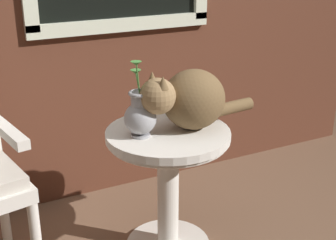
# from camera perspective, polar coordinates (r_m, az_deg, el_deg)

# --- Properties ---
(wicker_side_table) EXTENTS (0.55, 0.55, 0.61)m
(wicker_side_table) POSITION_cam_1_polar(r_m,az_deg,el_deg) (2.12, -0.00, -5.79)
(wicker_side_table) COLOR silver
(wicker_side_table) RESTS_ON ground_plane
(cat) EXTENTS (0.58, 0.29, 0.27)m
(cat) POSITION_cam_1_polar(r_m,az_deg,el_deg) (2.03, 2.61, 2.54)
(cat) COLOR brown
(cat) RESTS_ON wicker_side_table
(pewter_vase_with_ivy) EXTENTS (0.14, 0.14, 0.34)m
(pewter_vase_with_ivy) POSITION_cam_1_polar(r_m,az_deg,el_deg) (1.96, -3.38, 0.65)
(pewter_vase_with_ivy) COLOR #99999E
(pewter_vase_with_ivy) RESTS_ON wicker_side_table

